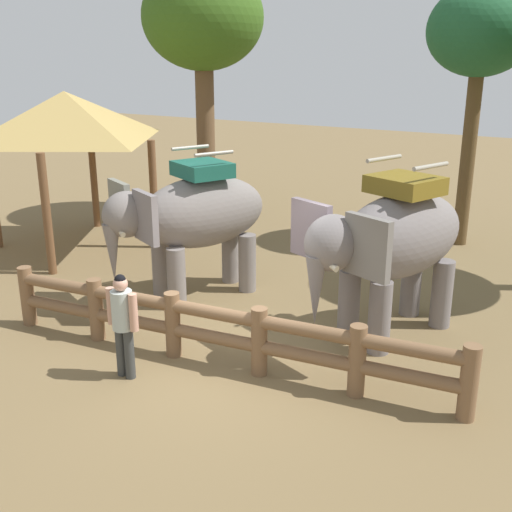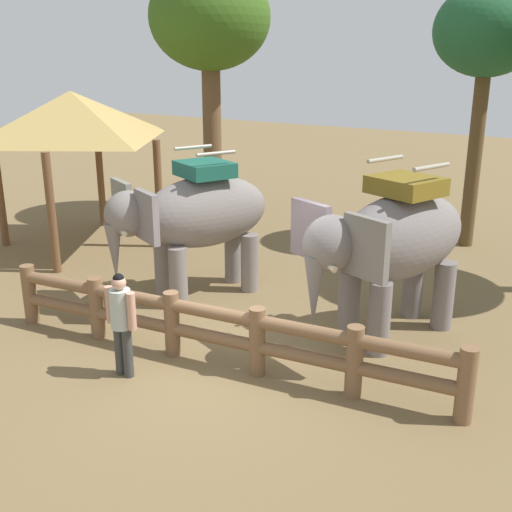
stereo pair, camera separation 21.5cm
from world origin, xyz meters
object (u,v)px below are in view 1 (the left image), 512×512
(log_fence, at_px, (215,328))
(thatched_shelter, at_px, (66,117))
(elephant_center, at_px, (392,241))
(tourist_woman_in_black, at_px, (123,319))
(tree_far_right, at_px, (481,35))
(tree_back_center, at_px, (203,22))
(elephant_near_left, at_px, (193,216))

(log_fence, bearing_deg, thatched_shelter, 152.44)
(log_fence, relative_size, thatched_shelter, 1.67)
(elephant_center, distance_m, tourist_woman_in_black, 4.38)
(log_fence, height_order, elephant_center, elephant_center)
(tourist_woman_in_black, distance_m, tree_far_right, 10.45)
(tourist_woman_in_black, height_order, tree_far_right, tree_far_right)
(tourist_woman_in_black, height_order, tree_back_center, tree_back_center)
(elephant_near_left, relative_size, tree_far_right, 0.56)
(elephant_center, height_order, tree_far_right, tree_far_right)
(tree_far_right, bearing_deg, elephant_center, -87.77)
(elephant_center, bearing_deg, tree_back_center, 144.67)
(thatched_shelter, xyz_separation_m, tree_back_center, (0.98, 4.14, 2.18))
(elephant_near_left, distance_m, tree_far_right, 7.88)
(tree_back_center, bearing_deg, elephant_center, -35.33)
(log_fence, xyz_separation_m, tourist_woman_in_black, (-0.92, -0.97, 0.32))
(elephant_center, height_order, tree_back_center, tree_back_center)
(elephant_near_left, xyz_separation_m, tree_back_center, (-3.41, 5.29, 3.68))
(thatched_shelter, height_order, tree_back_center, tree_back_center)
(tourist_woman_in_black, height_order, thatched_shelter, thatched_shelter)
(log_fence, distance_m, elephant_center, 3.17)
(elephant_near_left, relative_size, tree_back_center, 0.50)
(elephant_near_left, height_order, thatched_shelter, thatched_shelter)
(tourist_woman_in_black, relative_size, thatched_shelter, 0.35)
(thatched_shelter, height_order, tree_far_right, tree_far_right)
(log_fence, bearing_deg, tourist_woman_in_black, -133.43)
(elephant_center, distance_m, tree_far_right, 6.85)
(elephant_near_left, relative_size, elephant_center, 0.96)
(elephant_near_left, bearing_deg, tree_back_center, 122.78)
(log_fence, height_order, elephant_near_left, elephant_near_left)
(log_fence, bearing_deg, tree_back_center, 125.62)
(tree_back_center, bearing_deg, elephant_near_left, -57.22)
(tourist_woman_in_black, relative_size, tree_far_right, 0.26)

